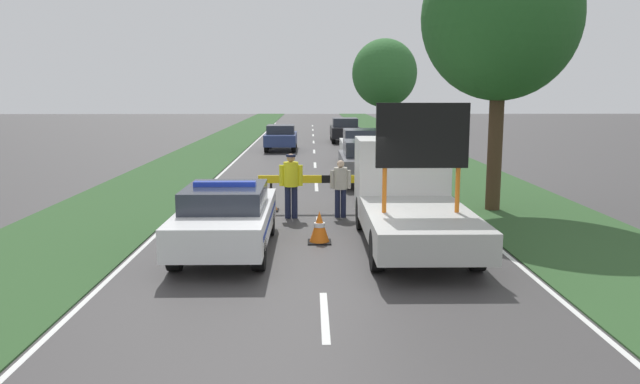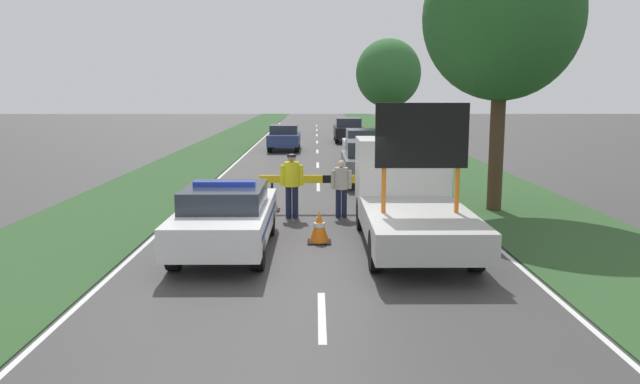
# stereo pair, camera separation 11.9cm
# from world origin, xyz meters

# --- Properties ---
(ground_plane) EXTENTS (160.00, 160.00, 0.00)m
(ground_plane) POSITION_xyz_m (0.00, 0.00, 0.00)
(ground_plane) COLOR #3D3A3A
(lane_markings) EXTENTS (7.86, 71.74, 0.01)m
(lane_markings) POSITION_xyz_m (0.00, 18.59, 0.00)
(lane_markings) COLOR silver
(lane_markings) RESTS_ON ground
(grass_verge_left) EXTENTS (3.87, 120.00, 0.03)m
(grass_verge_left) POSITION_xyz_m (-5.92, 20.00, 0.01)
(grass_verge_left) COLOR #2D5128
(grass_verge_left) RESTS_ON ground
(grass_verge_right) EXTENTS (3.87, 120.00, 0.03)m
(grass_verge_right) POSITION_xyz_m (5.92, 20.00, 0.01)
(grass_verge_right) COLOR #2D5128
(grass_verge_right) RESTS_ON ground
(police_car) EXTENTS (1.84, 4.77, 1.52)m
(police_car) POSITION_xyz_m (-1.99, 1.08, 0.76)
(police_car) COLOR white
(police_car) RESTS_ON ground
(work_truck) EXTENTS (2.13, 5.63, 3.15)m
(work_truck) POSITION_xyz_m (1.99, 1.92, 1.06)
(work_truck) COLOR white
(work_truck) RESTS_ON ground
(road_barrier) EXTENTS (3.57, 0.08, 1.02)m
(road_barrier) POSITION_xyz_m (0.10, 5.54, 0.86)
(road_barrier) COLOR black
(road_barrier) RESTS_ON ground
(police_officer) EXTENTS (0.62, 0.40, 1.74)m
(police_officer) POSITION_xyz_m (-0.73, 4.54, 1.03)
(police_officer) COLOR #191E38
(police_officer) RESTS_ON ground
(pedestrian_civilian) EXTENTS (0.56, 0.35, 1.55)m
(pedestrian_civilian) POSITION_xyz_m (0.60, 4.63, 0.91)
(pedestrian_civilian) COLOR #191E38
(pedestrian_civilian) RESTS_ON ground
(traffic_cone_near_police) EXTENTS (0.50, 0.50, 0.68)m
(traffic_cone_near_police) POSITION_xyz_m (-1.37, 5.60, 0.34)
(traffic_cone_near_police) COLOR black
(traffic_cone_near_police) RESTS_ON ground
(traffic_cone_centre_front) EXTENTS (0.51, 0.51, 0.70)m
(traffic_cone_centre_front) POSITION_xyz_m (3.34, 5.07, 0.35)
(traffic_cone_centre_front) COLOR black
(traffic_cone_centre_front) RESTS_ON ground
(traffic_cone_near_truck) EXTENTS (0.47, 0.47, 0.65)m
(traffic_cone_near_truck) POSITION_xyz_m (2.51, 6.35, 0.32)
(traffic_cone_near_truck) COLOR black
(traffic_cone_near_truck) RESTS_ON ground
(traffic_cone_behind_barrier) EXTENTS (0.53, 0.53, 0.72)m
(traffic_cone_behind_barrier) POSITION_xyz_m (-0.01, 1.80, 0.36)
(traffic_cone_behind_barrier) COLOR black
(traffic_cone_behind_barrier) RESTS_ON ground
(queued_car_suv_grey) EXTENTS (1.89, 4.32, 1.57)m
(queued_car_suv_grey) POSITION_xyz_m (1.87, 10.99, 0.81)
(queued_car_suv_grey) COLOR slate
(queued_car_suv_grey) RESTS_ON ground
(queued_car_van_white) EXTENTS (1.77, 4.48, 1.61)m
(queued_car_van_white) POSITION_xyz_m (2.13, 17.12, 0.83)
(queued_car_van_white) COLOR silver
(queued_car_van_white) RESTS_ON ground
(queued_car_hatch_blue) EXTENTS (1.75, 4.13, 1.45)m
(queued_car_hatch_blue) POSITION_xyz_m (-1.89, 23.78, 0.76)
(queued_car_hatch_blue) COLOR navy
(queued_car_hatch_blue) RESTS_ON ground
(queued_car_sedan_black) EXTENTS (1.83, 4.45, 1.59)m
(queued_car_sedan_black) POSITION_xyz_m (2.08, 29.65, 0.81)
(queued_car_sedan_black) COLOR black
(queued_car_sedan_black) RESTS_ON ground
(roadside_tree_near_left) EXTENTS (5.01, 5.01, 7.35)m
(roadside_tree_near_left) POSITION_xyz_m (5.54, 37.08, 4.71)
(roadside_tree_near_left) COLOR #42301E
(roadside_tree_near_left) RESTS_ON ground
(roadside_tree_near_right) EXTENTS (4.32, 4.32, 7.64)m
(roadside_tree_near_right) POSITION_xyz_m (4.99, 5.56, 5.34)
(roadside_tree_near_right) COLOR #42301E
(roadside_tree_near_right) RESTS_ON ground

